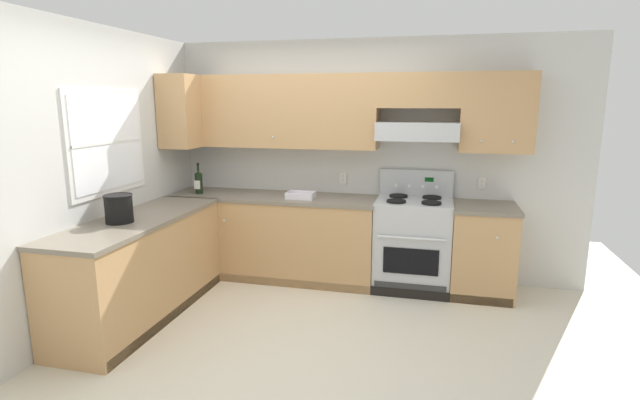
{
  "coord_description": "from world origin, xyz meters",
  "views": [
    {
      "loc": [
        1.27,
        -3.6,
        1.91
      ],
      "look_at": [
        0.22,
        0.7,
        1.0
      ],
      "focal_mm": 27.12,
      "sensor_mm": 36.0,
      "label": 1
    }
  ],
  "objects_px": {
    "bucket": "(119,208)",
    "stove": "(413,243)",
    "bowl": "(301,196)",
    "wine_bottle": "(199,182)"
  },
  "relations": [
    {
      "from": "bucket",
      "to": "stove",
      "type": "bearing_deg",
      "value": 31.27
    },
    {
      "from": "bowl",
      "to": "bucket",
      "type": "distance_m",
      "value": 1.8
    },
    {
      "from": "stove",
      "to": "bucket",
      "type": "bearing_deg",
      "value": -148.73
    },
    {
      "from": "stove",
      "to": "bucket",
      "type": "xyz_separation_m",
      "value": [
        -2.36,
        -1.43,
        0.56
      ]
    },
    {
      "from": "wine_bottle",
      "to": "bowl",
      "type": "bearing_deg",
      "value": 0.23
    },
    {
      "from": "wine_bottle",
      "to": "bucket",
      "type": "height_order",
      "value": "wine_bottle"
    },
    {
      "from": "stove",
      "to": "bucket",
      "type": "distance_m",
      "value": 2.82
    },
    {
      "from": "stove",
      "to": "wine_bottle",
      "type": "relative_size",
      "value": 3.55
    },
    {
      "from": "wine_bottle",
      "to": "bucket",
      "type": "distance_m",
      "value": 1.34
    },
    {
      "from": "stove",
      "to": "wine_bottle",
      "type": "distance_m",
      "value": 2.4
    }
  ]
}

